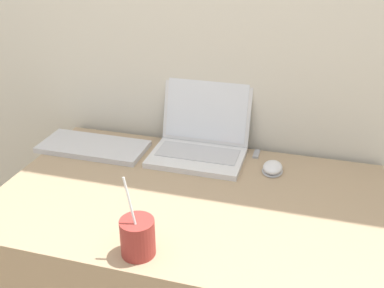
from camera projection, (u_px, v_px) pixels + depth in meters
wall_back at (223, 11)px, 1.52m from camera, size 7.00×0.04×2.50m
laptop at (201, 138)px, 1.61m from camera, size 0.33×0.28×0.26m
drink_cup at (138, 236)px, 1.12m from camera, size 0.09×0.09×0.22m
computer_mouse at (273, 168)px, 1.51m from camera, size 0.07×0.09×0.03m
external_keyboard at (93, 147)px, 1.66m from camera, size 0.39×0.18×0.02m
usb_stick at (256, 154)px, 1.62m from camera, size 0.02×0.06×0.01m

